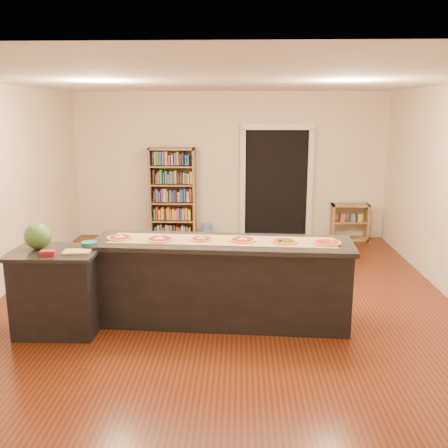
{
  "coord_description": "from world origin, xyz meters",
  "views": [
    {
      "loc": [
        0.22,
        -6.15,
        2.46
      ],
      "look_at": [
        0.0,
        0.2,
        1.0
      ],
      "focal_mm": 40.0,
      "sensor_mm": 36.0,
      "label": 1
    }
  ],
  "objects_px": {
    "side_counter": "(58,291)",
    "bookshelf": "(173,194)",
    "kitchen_island": "(222,281)",
    "waste_bin": "(207,232)",
    "low_shelf": "(349,222)",
    "watermelon": "(38,236)"
  },
  "relations": [
    {
      "from": "side_counter",
      "to": "bookshelf",
      "type": "height_order",
      "value": "bookshelf"
    },
    {
      "from": "kitchen_island",
      "to": "waste_bin",
      "type": "relative_size",
      "value": 9.89
    },
    {
      "from": "side_counter",
      "to": "bookshelf",
      "type": "xyz_separation_m",
      "value": [
        0.73,
        4.24,
        0.4
      ]
    },
    {
      "from": "low_shelf",
      "to": "watermelon",
      "type": "distance_m",
      "value": 6.07
    },
    {
      "from": "side_counter",
      "to": "watermelon",
      "type": "xyz_separation_m",
      "value": [
        -0.2,
        0.07,
        0.62
      ]
    },
    {
      "from": "watermelon",
      "to": "side_counter",
      "type": "bearing_deg",
      "value": -18.34
    },
    {
      "from": "low_shelf",
      "to": "bookshelf",
      "type": "bearing_deg",
      "value": -179.9
    },
    {
      "from": "bookshelf",
      "to": "side_counter",
      "type": "bearing_deg",
      "value": -99.74
    },
    {
      "from": "kitchen_island",
      "to": "bookshelf",
      "type": "bearing_deg",
      "value": 109.0
    },
    {
      "from": "side_counter",
      "to": "bookshelf",
      "type": "relative_size",
      "value": 0.55
    },
    {
      "from": "watermelon",
      "to": "bookshelf",
      "type": "bearing_deg",
      "value": 77.47
    },
    {
      "from": "low_shelf",
      "to": "waste_bin",
      "type": "xyz_separation_m",
      "value": [
        -2.75,
        -0.08,
        -0.2
      ]
    },
    {
      "from": "kitchen_island",
      "to": "bookshelf",
      "type": "height_order",
      "value": "bookshelf"
    },
    {
      "from": "low_shelf",
      "to": "kitchen_island",
      "type": "bearing_deg",
      "value": -120.61
    },
    {
      "from": "side_counter",
      "to": "waste_bin",
      "type": "bearing_deg",
      "value": 71.4
    },
    {
      "from": "waste_bin",
      "to": "watermelon",
      "type": "relative_size",
      "value": 1.02
    },
    {
      "from": "side_counter",
      "to": "bookshelf",
      "type": "bearing_deg",
      "value": 80.08
    },
    {
      "from": "kitchen_island",
      "to": "watermelon",
      "type": "xyz_separation_m",
      "value": [
        -2.03,
        -0.27,
        0.6
      ]
    },
    {
      "from": "low_shelf",
      "to": "watermelon",
      "type": "xyz_separation_m",
      "value": [
        -4.34,
        -4.18,
        0.75
      ]
    },
    {
      "from": "watermelon",
      "to": "waste_bin",
      "type": "bearing_deg",
      "value": 68.85
    },
    {
      "from": "bookshelf",
      "to": "watermelon",
      "type": "relative_size",
      "value": 5.96
    },
    {
      "from": "watermelon",
      "to": "kitchen_island",
      "type": "bearing_deg",
      "value": 7.69
    }
  ]
}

